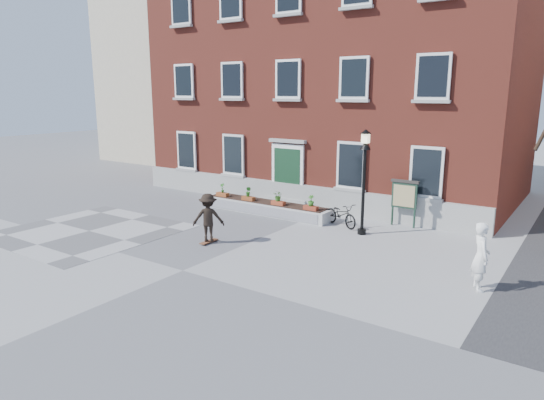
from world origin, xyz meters
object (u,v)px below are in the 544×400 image
Objects in this scene: lamp_post at (364,167)px; skateboarder at (208,218)px; notice_board at (404,195)px; bicycle at (341,214)px; bystander at (481,256)px.

skateboarder is (-4.01, -4.09, -1.61)m from lamp_post.
notice_board reaches higher than skateboarder.
bicycle is at bearing 58.73° from skateboarder.
notice_board is (2.06, 1.34, 0.79)m from bicycle.
bystander is 5.91m from lamp_post.
lamp_post reaches higher than bicycle.
notice_board is 1.05× the size of skateboarder.
bystander is at bearing 6.55° from skateboarder.
bystander is at bearing -97.49° from bicycle.
lamp_post is 2.48m from notice_board.
notice_board is 7.77m from skateboarder.
bystander reaches higher than notice_board.
bystander reaches higher than bicycle.
skateboarder is (-4.90, -6.02, -0.34)m from notice_board.
notice_board is at bearing 50.82° from skateboarder.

